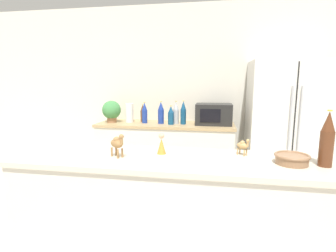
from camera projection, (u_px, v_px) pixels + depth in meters
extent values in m
cube|color=silver|center=(191.00, 94.00, 3.87)|extent=(8.00, 0.06, 2.55)
cube|color=silver|center=(165.00, 155.00, 3.74)|extent=(1.86, 0.60, 0.85)
cube|color=tan|center=(165.00, 124.00, 3.67)|extent=(1.89, 0.63, 0.03)
cube|color=silver|center=(285.00, 130.00, 3.33)|extent=(0.93, 0.70, 1.72)
cube|color=black|center=(293.00, 135.00, 2.99)|extent=(0.01, 0.01, 1.65)
cylinder|color=#B2B5BA|center=(290.00, 128.00, 2.97)|extent=(0.02, 0.02, 0.94)
cylinder|color=#B2B5BA|center=(299.00, 128.00, 2.95)|extent=(0.02, 0.02, 0.94)
cube|color=beige|center=(176.00, 226.00, 1.83)|extent=(2.18, 0.54, 0.92)
cube|color=beige|center=(176.00, 160.00, 1.75)|extent=(2.22, 0.58, 0.03)
cylinder|color=#9E6B47|center=(112.00, 120.00, 3.74)|extent=(0.14, 0.14, 0.08)
sphere|color=#478E4C|center=(112.00, 110.00, 3.72)|extent=(0.26, 0.26, 0.26)
cylinder|color=white|center=(129.00, 113.00, 3.74)|extent=(0.11, 0.11, 0.27)
cube|color=black|center=(214.00, 114.00, 3.55)|extent=(0.48, 0.36, 0.28)
cube|color=black|center=(210.00, 116.00, 3.38)|extent=(0.26, 0.01, 0.17)
cylinder|color=navy|center=(145.00, 117.00, 3.67)|extent=(0.08, 0.08, 0.18)
cone|color=navy|center=(144.00, 106.00, 3.65)|extent=(0.07, 0.07, 0.10)
cylinder|color=gold|center=(144.00, 102.00, 3.64)|extent=(0.03, 0.03, 0.01)
cylinder|color=navy|center=(183.00, 117.00, 3.57)|extent=(0.08, 0.08, 0.20)
cone|color=navy|center=(183.00, 105.00, 3.54)|extent=(0.07, 0.07, 0.11)
cylinder|color=gold|center=(183.00, 101.00, 3.53)|extent=(0.03, 0.03, 0.01)
cylinder|color=navy|center=(161.00, 117.00, 3.62)|extent=(0.08, 0.08, 0.19)
cone|color=navy|center=(161.00, 106.00, 3.60)|extent=(0.08, 0.08, 0.11)
cylinder|color=gold|center=(161.00, 102.00, 3.59)|extent=(0.03, 0.03, 0.01)
cylinder|color=#B2B7BC|center=(176.00, 117.00, 3.61)|extent=(0.08, 0.08, 0.20)
cone|color=#B2B7BC|center=(176.00, 106.00, 3.59)|extent=(0.08, 0.08, 0.11)
cylinder|color=gold|center=(176.00, 101.00, 3.58)|extent=(0.03, 0.03, 0.01)
cylinder|color=navy|center=(171.00, 119.00, 3.55)|extent=(0.08, 0.08, 0.16)
cone|color=navy|center=(171.00, 109.00, 3.53)|extent=(0.08, 0.08, 0.09)
cylinder|color=gold|center=(171.00, 106.00, 3.52)|extent=(0.03, 0.03, 0.01)
cylinder|color=brown|center=(143.00, 116.00, 3.76)|extent=(0.07, 0.07, 0.16)
cone|color=brown|center=(143.00, 108.00, 3.74)|extent=(0.06, 0.06, 0.09)
cylinder|color=gold|center=(143.00, 104.00, 3.73)|extent=(0.02, 0.02, 0.01)
cylinder|color=#562D19|center=(326.00, 149.00, 1.56)|extent=(0.08, 0.08, 0.21)
cone|color=#562D19|center=(329.00, 121.00, 1.53)|extent=(0.07, 0.07, 0.12)
cylinder|color=gold|center=(330.00, 110.00, 1.52)|extent=(0.03, 0.03, 0.01)
cylinder|color=#8C6647|center=(292.00, 160.00, 1.61)|extent=(0.19, 0.19, 0.05)
torus|color=#8C6647|center=(292.00, 156.00, 1.61)|extent=(0.21, 0.21, 0.02)
ellipsoid|color=olive|center=(117.00, 144.00, 1.76)|extent=(0.13, 0.11, 0.06)
sphere|color=olive|center=(117.00, 140.00, 1.75)|extent=(0.04, 0.04, 0.04)
cylinder|color=olive|center=(121.00, 141.00, 1.71)|extent=(0.02, 0.02, 0.06)
sphere|color=olive|center=(121.00, 137.00, 1.71)|extent=(0.03, 0.03, 0.03)
cylinder|color=olive|center=(122.00, 153.00, 1.75)|extent=(0.01, 0.01, 0.06)
cylinder|color=olive|center=(118.00, 154.00, 1.73)|extent=(0.01, 0.01, 0.06)
cylinder|color=olive|center=(116.00, 151.00, 1.80)|extent=(0.01, 0.01, 0.06)
cylinder|color=olive|center=(112.00, 152.00, 1.78)|extent=(0.01, 0.01, 0.06)
ellipsoid|color=tan|center=(242.00, 146.00, 1.80)|extent=(0.09, 0.09, 0.04)
sphere|color=tan|center=(242.00, 143.00, 1.80)|extent=(0.03, 0.03, 0.03)
cylinder|color=tan|center=(248.00, 144.00, 1.77)|extent=(0.02, 0.02, 0.04)
sphere|color=tan|center=(248.00, 141.00, 1.76)|extent=(0.02, 0.02, 0.02)
cylinder|color=tan|center=(246.00, 152.00, 1.80)|extent=(0.01, 0.01, 0.05)
cylinder|color=tan|center=(244.00, 153.00, 1.78)|extent=(0.01, 0.01, 0.05)
cylinder|color=tan|center=(240.00, 151.00, 1.84)|extent=(0.01, 0.01, 0.05)
cylinder|color=tan|center=(238.00, 151.00, 1.82)|extent=(0.01, 0.01, 0.05)
cone|color=#B28933|center=(161.00, 146.00, 1.84)|extent=(0.06, 0.06, 0.11)
sphere|color=tan|center=(161.00, 136.00, 1.82)|extent=(0.04, 0.04, 0.04)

